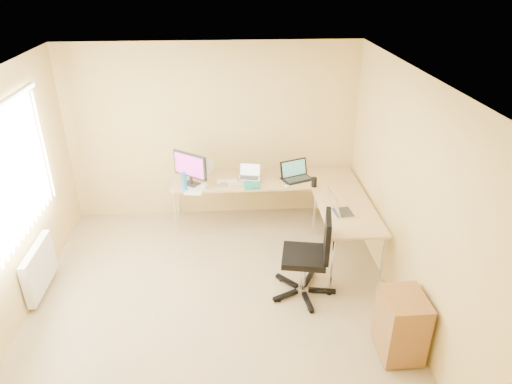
{
  "coord_description": "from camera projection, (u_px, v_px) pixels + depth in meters",
  "views": [
    {
      "loc": [
        0.19,
        -4.14,
        3.56
      ],
      "look_at": [
        0.55,
        1.1,
        0.9
      ],
      "focal_mm": 32.28,
      "sensor_mm": 36.0,
      "label": 1
    }
  ],
  "objects": [
    {
      "name": "desk_main",
      "position": [
        264.0,
        201.0,
        6.8
      ],
      "size": [
        2.65,
        0.7,
        0.73
      ],
      "primitive_type": "cube",
      "color": "tan",
      "rests_on": "ground"
    },
    {
      "name": "keyboard",
      "position": [
        234.0,
        182.0,
        6.53
      ],
      "size": [
        0.47,
        0.16,
        0.02
      ],
      "primitive_type": "cube",
      "rotation": [
        0.0,
        0.0,
        0.07
      ],
      "color": "white",
      "rests_on": "desk_main"
    },
    {
      "name": "monitor",
      "position": [
        190.0,
        169.0,
        6.36
      ],
      "size": [
        0.55,
        0.48,
        0.48
      ],
      "primitive_type": "cube",
      "rotation": [
        0.0,
        0.0,
        -0.65
      ],
      "color": "black",
      "rests_on": "desk_main"
    },
    {
      "name": "cabinet",
      "position": [
        401.0,
        324.0,
        4.51
      ],
      "size": [
        0.4,
        0.49,
        0.68
      ],
      "primitive_type": "cube",
      "rotation": [
        0.0,
        0.0,
        0.01
      ],
      "color": "brown",
      "rests_on": "ground"
    },
    {
      "name": "ceiling",
      "position": [
        203.0,
        80.0,
        4.1
      ],
      "size": [
        4.5,
        4.5,
        0.0
      ],
      "primitive_type": "plane",
      "rotation": [
        3.14,
        0.0,
        0.0
      ],
      "color": "white",
      "rests_on": "ground"
    },
    {
      "name": "book_stack",
      "position": [
        251.0,
        184.0,
        6.43
      ],
      "size": [
        0.22,
        0.3,
        0.05
      ],
      "primitive_type": "cube",
      "rotation": [
        0.0,
        0.0,
        0.03
      ],
      "color": "#167B64",
      "rests_on": "desk_main"
    },
    {
      "name": "desk_return",
      "position": [
        345.0,
        235.0,
        5.97
      ],
      "size": [
        0.7,
        1.3,
        0.73
      ],
      "primitive_type": "cube",
      "color": "tan",
      "rests_on": "ground"
    },
    {
      "name": "window",
      "position": [
        13.0,
        174.0,
        4.81
      ],
      "size": [
        0.1,
        1.8,
        1.4
      ],
      "primitive_type": "cube",
      "color": "white",
      "rests_on": "wall_left"
    },
    {
      "name": "cd_stack",
      "position": [
        224.0,
        185.0,
        6.43
      ],
      "size": [
        0.14,
        0.14,
        0.03
      ],
      "primitive_type": "cylinder",
      "rotation": [
        0.0,
        0.0,
        -0.11
      ],
      "color": "silver",
      "rests_on": "desk_main"
    },
    {
      "name": "wall_right",
      "position": [
        410.0,
        201.0,
        4.82
      ],
      "size": [
        0.0,
        4.5,
        4.5
      ],
      "primitive_type": "plane",
      "rotation": [
        1.57,
        0.0,
        -1.57
      ],
      "color": "#DAC266",
      "rests_on": "ground"
    },
    {
      "name": "mouse",
      "position": [
        287.0,
        186.0,
        6.39
      ],
      "size": [
        0.09,
        0.06,
        0.03
      ],
      "primitive_type": "ellipsoid",
      "rotation": [
        0.0,
        0.0,
        0.04
      ],
      "color": "silver",
      "rests_on": "desk_main"
    },
    {
      "name": "laptop_black",
      "position": [
        297.0,
        171.0,
        6.56
      ],
      "size": [
        0.51,
        0.45,
        0.27
      ],
      "primitive_type": "cube",
      "rotation": [
        0.0,
        0.0,
        0.38
      ],
      "color": "black",
      "rests_on": "desk_main"
    },
    {
      "name": "radiator",
      "position": [
        39.0,
        268.0,
        5.35
      ],
      "size": [
        0.09,
        0.8,
        0.55
      ],
      "primitive_type": "cube",
      "color": "white",
      "rests_on": "ground"
    },
    {
      "name": "office_chair",
      "position": [
        304.0,
        258.0,
        5.28
      ],
      "size": [
        0.75,
        0.75,
        1.07
      ],
      "primitive_type": "cube",
      "rotation": [
        0.0,
        0.0,
        -0.19
      ],
      "color": "black",
      "rests_on": "ground"
    },
    {
      "name": "mug",
      "position": [
        204.0,
        187.0,
        6.3
      ],
      "size": [
        0.11,
        0.11,
        0.09
      ],
      "primitive_type": "imported",
      "rotation": [
        0.0,
        0.0,
        0.15
      ],
      "color": "white",
      "rests_on": "desk_main"
    },
    {
      "name": "white_box",
      "position": [
        187.0,
        173.0,
        6.73
      ],
      "size": [
        0.21,
        0.15,
        0.08
      ],
      "primitive_type": "cube",
      "rotation": [
        0.0,
        0.0,
        -0.02
      ],
      "color": "white",
      "rests_on": "desk_main"
    },
    {
      "name": "floor",
      "position": [
        215.0,
        306.0,
        5.28
      ],
      "size": [
        4.5,
        4.5,
        0.0
      ],
      "primitive_type": "plane",
      "color": "tan",
      "rests_on": "ground"
    },
    {
      "name": "papers",
      "position": [
        194.0,
        190.0,
        6.31
      ],
      "size": [
        0.27,
        0.36,
        0.01
      ],
      "primitive_type": "cube",
      "rotation": [
        0.0,
        0.0,
        -0.12
      ],
      "color": "white",
      "rests_on": "desk_main"
    },
    {
      "name": "desk_fan",
      "position": [
        206.0,
        169.0,
        6.59
      ],
      "size": [
        0.23,
        0.23,
        0.29
      ],
      "primitive_type": "cylinder",
      "rotation": [
        0.0,
        0.0,
        0.01
      ],
      "color": "white",
      "rests_on": "desk_main"
    },
    {
      "name": "black_cup",
      "position": [
        314.0,
        182.0,
        6.39
      ],
      "size": [
        0.08,
        0.08,
        0.13
      ],
      "primitive_type": "cylinder",
      "rotation": [
        0.0,
        0.0,
        -0.04
      ],
      "color": "black",
      "rests_on": "desk_main"
    },
    {
      "name": "water_bottle",
      "position": [
        184.0,
        182.0,
        6.25
      ],
      "size": [
        0.09,
        0.09,
        0.27
      ],
      "primitive_type": "cylinder",
      "rotation": [
        0.0,
        0.0,
        0.24
      ],
      "color": "#2B78C3",
      "rests_on": "desk_main"
    },
    {
      "name": "laptop_center",
      "position": [
        249.0,
        172.0,
        6.48
      ],
      "size": [
        0.36,
        0.31,
        0.2
      ],
      "primitive_type": "cube",
      "rotation": [
        0.0,
        0.0,
        -0.23
      ],
      "color": "#B8B5C4",
      "rests_on": "desk_main"
    },
    {
      "name": "laptop_return",
      "position": [
        344.0,
        205.0,
        5.67
      ],
      "size": [
        0.41,
        0.34,
        0.25
      ],
      "primitive_type": "cube",
      "rotation": [
        0.0,
        0.0,
        1.68
      ],
      "color": "silver",
      "rests_on": "desk_return"
    },
    {
      "name": "wall_back",
      "position": [
        213.0,
        133.0,
        6.69
      ],
      "size": [
        4.5,
        0.0,
        4.5
      ],
      "primitive_type": "plane",
      "rotation": [
        1.57,
        0.0,
        0.0
      ],
      "color": "#DAC266",
      "rests_on": "ground"
    }
  ]
}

